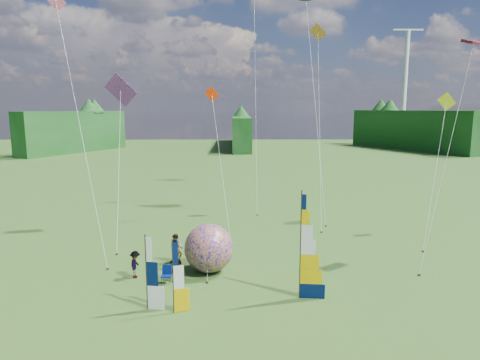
{
  "coord_description": "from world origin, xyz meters",
  "views": [
    {
      "loc": [
        -1.18,
        -17.36,
        9.07
      ],
      "look_at": [
        -1.0,
        4.0,
        5.5
      ],
      "focal_mm": 32.0,
      "sensor_mm": 36.0,
      "label": 1
    }
  ],
  "objects_px": {
    "feather_banner_main": "(300,247)",
    "spectator_c": "(135,264)",
    "side_banner_far": "(146,274)",
    "kite_whale": "(315,88)",
    "camp_chair": "(166,275)",
    "side_banner_left": "(173,278)",
    "bol_inflatable": "(209,248)",
    "spectator_a": "(177,259)",
    "spectator_b": "(176,249)",
    "spectator_d": "(206,253)"
  },
  "relations": [
    {
      "from": "feather_banner_main",
      "to": "spectator_c",
      "type": "distance_m",
      "value": 9.11
    },
    {
      "from": "side_banner_far",
      "to": "kite_whale",
      "type": "bearing_deg",
      "value": 69.1
    },
    {
      "from": "side_banner_far",
      "to": "camp_chair",
      "type": "relative_size",
      "value": 3.65
    },
    {
      "from": "feather_banner_main",
      "to": "spectator_c",
      "type": "bearing_deg",
      "value": 169.1
    },
    {
      "from": "spectator_c",
      "to": "camp_chair",
      "type": "bearing_deg",
      "value": -112.05
    },
    {
      "from": "side_banner_left",
      "to": "bol_inflatable",
      "type": "height_order",
      "value": "side_banner_left"
    },
    {
      "from": "feather_banner_main",
      "to": "spectator_a",
      "type": "bearing_deg",
      "value": 159.38
    },
    {
      "from": "feather_banner_main",
      "to": "kite_whale",
      "type": "height_order",
      "value": "kite_whale"
    },
    {
      "from": "spectator_b",
      "to": "kite_whale",
      "type": "relative_size",
      "value": 0.08
    },
    {
      "from": "side_banner_far",
      "to": "camp_chair",
      "type": "xyz_separation_m",
      "value": [
        0.38,
        2.94,
        -1.24
      ]
    },
    {
      "from": "side_banner_left",
      "to": "spectator_a",
      "type": "distance_m",
      "value": 4.76
    },
    {
      "from": "feather_banner_main",
      "to": "camp_chair",
      "type": "relative_size",
      "value": 5.47
    },
    {
      "from": "spectator_a",
      "to": "spectator_c",
      "type": "height_order",
      "value": "spectator_a"
    },
    {
      "from": "side_banner_far",
      "to": "spectator_c",
      "type": "bearing_deg",
      "value": 118.74
    },
    {
      "from": "bol_inflatable",
      "to": "spectator_a",
      "type": "distance_m",
      "value": 1.85
    },
    {
      "from": "side_banner_far",
      "to": "camp_chair",
      "type": "bearing_deg",
      "value": 90.71
    },
    {
      "from": "spectator_a",
      "to": "spectator_c",
      "type": "relative_size",
      "value": 1.1
    },
    {
      "from": "bol_inflatable",
      "to": "camp_chair",
      "type": "relative_size",
      "value": 2.93
    },
    {
      "from": "feather_banner_main",
      "to": "spectator_a",
      "type": "distance_m",
      "value": 7.32
    },
    {
      "from": "side_banner_left",
      "to": "bol_inflatable",
      "type": "distance_m",
      "value": 5.08
    },
    {
      "from": "spectator_b",
      "to": "spectator_c",
      "type": "height_order",
      "value": "spectator_b"
    },
    {
      "from": "spectator_b",
      "to": "camp_chair",
      "type": "height_order",
      "value": "spectator_b"
    },
    {
      "from": "bol_inflatable",
      "to": "spectator_d",
      "type": "distance_m",
      "value": 0.78
    },
    {
      "from": "side_banner_left",
      "to": "camp_chair",
      "type": "bearing_deg",
      "value": 92.44
    },
    {
      "from": "spectator_d",
      "to": "spectator_a",
      "type": "bearing_deg",
      "value": 51.46
    },
    {
      "from": "spectator_b",
      "to": "spectator_c",
      "type": "xyz_separation_m",
      "value": [
        -1.92,
        -2.2,
        -0.14
      ]
    },
    {
      "from": "side_banner_left",
      "to": "kite_whale",
      "type": "xyz_separation_m",
      "value": [
        9.72,
        20.18,
        9.21
      ]
    },
    {
      "from": "spectator_c",
      "to": "spectator_d",
      "type": "relative_size",
      "value": 0.83
    },
    {
      "from": "spectator_b",
      "to": "spectator_c",
      "type": "bearing_deg",
      "value": -124.79
    },
    {
      "from": "spectator_a",
      "to": "spectator_c",
      "type": "distance_m",
      "value": 2.27
    },
    {
      "from": "camp_chair",
      "to": "spectator_c",
      "type": "bearing_deg",
      "value": 159.59
    },
    {
      "from": "bol_inflatable",
      "to": "spectator_b",
      "type": "bearing_deg",
      "value": 145.96
    },
    {
      "from": "side_banner_far",
      "to": "spectator_d",
      "type": "relative_size",
      "value": 1.91
    },
    {
      "from": "feather_banner_main",
      "to": "side_banner_left",
      "type": "height_order",
      "value": "feather_banner_main"
    },
    {
      "from": "feather_banner_main",
      "to": "camp_chair",
      "type": "bearing_deg",
      "value": 171.03
    },
    {
      "from": "side_banner_left",
      "to": "bol_inflatable",
      "type": "relative_size",
      "value": 1.2
    },
    {
      "from": "side_banner_left",
      "to": "spectator_a",
      "type": "relative_size",
      "value": 2.01
    },
    {
      "from": "side_banner_left",
      "to": "camp_chair",
      "type": "relative_size",
      "value": 3.52
    },
    {
      "from": "feather_banner_main",
      "to": "spectator_b",
      "type": "height_order",
      "value": "feather_banner_main"
    },
    {
      "from": "spectator_b",
      "to": "camp_chair",
      "type": "distance_m",
      "value": 3.03
    },
    {
      "from": "side_banner_far",
      "to": "spectator_a",
      "type": "relative_size",
      "value": 2.08
    },
    {
      "from": "spectator_a",
      "to": "camp_chair",
      "type": "height_order",
      "value": "spectator_a"
    },
    {
      "from": "side_banner_left",
      "to": "kite_whale",
      "type": "relative_size",
      "value": 0.15
    },
    {
      "from": "side_banner_far",
      "to": "kite_whale",
      "type": "distance_m",
      "value": 24.45
    },
    {
      "from": "side_banner_left",
      "to": "spectator_c",
      "type": "xyz_separation_m",
      "value": [
        -2.67,
        4.08,
        -0.91
      ]
    },
    {
      "from": "bol_inflatable",
      "to": "spectator_d",
      "type": "bearing_deg",
      "value": 110.61
    },
    {
      "from": "spectator_a",
      "to": "kite_whale",
      "type": "distance_m",
      "value": 21.11
    },
    {
      "from": "camp_chair",
      "to": "kite_whale",
      "type": "height_order",
      "value": "kite_whale"
    },
    {
      "from": "spectator_a",
      "to": "camp_chair",
      "type": "relative_size",
      "value": 1.75
    },
    {
      "from": "spectator_c",
      "to": "camp_chair",
      "type": "height_order",
      "value": "spectator_c"
    }
  ]
}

